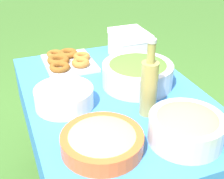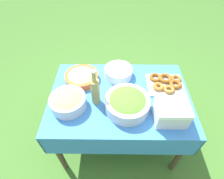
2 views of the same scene
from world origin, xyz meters
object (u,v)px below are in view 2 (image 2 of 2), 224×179
donut_platter (166,83)px  cooler_box (171,113)px  salad_bowl (127,103)px  olive_oil_bottle (95,91)px  pasta_bowl (82,76)px  plate_stack (118,72)px  bread_bowl (68,101)px

donut_platter → cooler_box: cooler_box is taller
salad_bowl → olive_oil_bottle: olive_oil_bottle is taller
pasta_bowl → plate_stack: size_ratio=1.16×
donut_platter → cooler_box: (0.04, 0.35, 0.06)m
salad_bowl → bread_bowl: salad_bowl is taller
salad_bowl → plate_stack: salad_bowl is taller
donut_platter → bread_bowl: bearing=16.7°
plate_stack → olive_oil_bottle: (0.18, 0.31, 0.09)m
pasta_bowl → salad_bowl: bearing=140.7°
salad_bowl → olive_oil_bottle: bearing=-15.2°
donut_platter → cooler_box: size_ratio=1.41×
plate_stack → cooler_box: 0.59m
plate_stack → olive_oil_bottle: olive_oil_bottle is taller
plate_stack → cooler_box: cooler_box is taller
olive_oil_bottle → bread_bowl: size_ratio=1.20×
plate_stack → olive_oil_bottle: 0.37m
pasta_bowl → plate_stack: 0.33m
bread_bowl → plate_stack: bearing=-137.7°
plate_stack → bread_bowl: (0.39, 0.36, 0.02)m
olive_oil_bottle → salad_bowl: bearing=164.8°
donut_platter → bread_bowl: 0.84m
pasta_bowl → bread_bowl: (0.06, 0.30, 0.02)m
cooler_box → donut_platter: bearing=-97.1°
salad_bowl → plate_stack: size_ratio=1.34×
olive_oil_bottle → bread_bowl: 0.22m
salad_bowl → donut_platter: bearing=-143.6°
plate_stack → olive_oil_bottle: bearing=59.6°
bread_bowl → cooler_box: 0.76m
pasta_bowl → olive_oil_bottle: olive_oil_bottle is taller
salad_bowl → cooler_box: cooler_box is taller
salad_bowl → pasta_bowl: 0.50m
pasta_bowl → plate_stack: bearing=-170.2°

